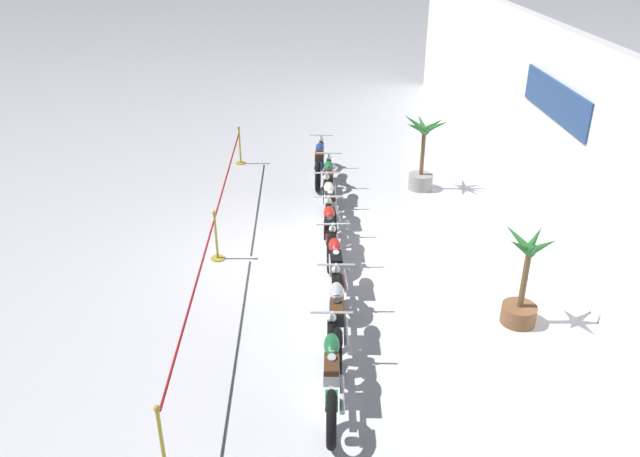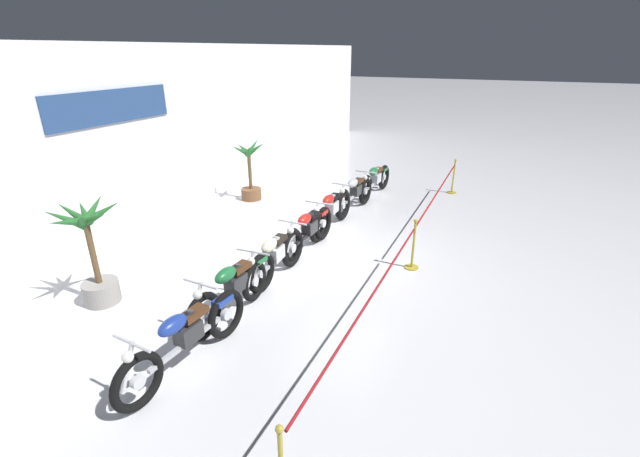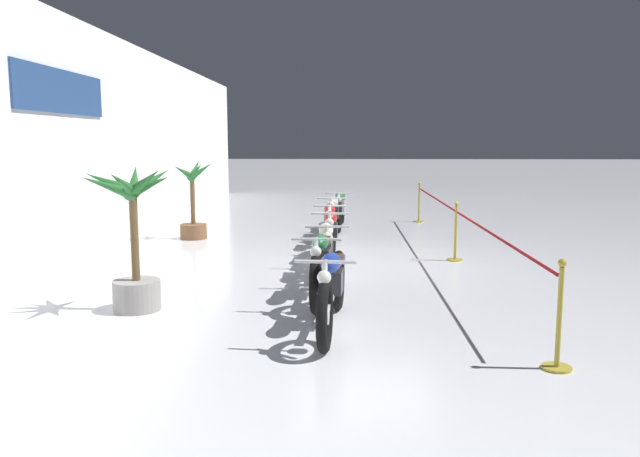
% 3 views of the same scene
% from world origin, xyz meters
% --- Properties ---
extents(ground_plane, '(120.00, 120.00, 0.00)m').
position_xyz_m(ground_plane, '(0.00, 0.00, 0.00)').
color(ground_plane, silver).
extents(back_wall, '(28.00, 0.29, 4.20)m').
position_xyz_m(back_wall, '(-0.00, 5.12, 2.10)').
color(back_wall, white).
rests_on(back_wall, ground).
extents(motorcycle_blue_0, '(2.37, 0.62, 0.96)m').
position_xyz_m(motorcycle_blue_0, '(-4.06, 0.55, 0.48)').
color(motorcycle_blue_0, black).
rests_on(motorcycle_blue_0, ground).
extents(motorcycle_green_1, '(2.28, 0.62, 0.96)m').
position_xyz_m(motorcycle_green_1, '(-2.70, 0.72, 0.48)').
color(motorcycle_green_1, black).
rests_on(motorcycle_green_1, ground).
extents(motorcycle_cream_2, '(2.28, 0.62, 0.94)m').
position_xyz_m(motorcycle_cream_2, '(-1.44, 0.69, 0.47)').
color(motorcycle_cream_2, black).
rests_on(motorcycle_cream_2, ground).
extents(motorcycle_red_3, '(2.23, 0.62, 0.97)m').
position_xyz_m(motorcycle_red_3, '(-0.09, 0.63, 0.48)').
color(motorcycle_red_3, black).
rests_on(motorcycle_red_3, ground).
extents(motorcycle_red_4, '(2.40, 0.62, 0.96)m').
position_xyz_m(motorcycle_red_4, '(1.27, 0.68, 0.47)').
color(motorcycle_red_4, black).
rests_on(motorcycle_red_4, ground).
extents(motorcycle_silver_5, '(2.41, 0.62, 0.96)m').
position_xyz_m(motorcycle_silver_5, '(2.79, 0.62, 0.47)').
color(motorcycle_silver_5, black).
rests_on(motorcycle_silver_5, ground).
extents(motorcycle_green_6, '(2.34, 0.62, 0.95)m').
position_xyz_m(motorcycle_green_6, '(4.14, 0.48, 0.47)').
color(motorcycle_green_6, black).
rests_on(motorcycle_green_6, ground).
extents(potted_palm_left_of_row, '(1.17, 1.11, 1.88)m').
position_xyz_m(potted_palm_left_of_row, '(-3.36, 3.03, 0.88)').
color(potted_palm_left_of_row, gray).
rests_on(potted_palm_left_of_row, ground).
extents(potted_palm_right_of_row, '(0.94, 0.86, 1.76)m').
position_xyz_m(potted_palm_right_of_row, '(2.38, 3.66, 0.69)').
color(potted_palm_right_of_row, brown).
rests_on(potted_palm_right_of_row, ground).
extents(stanchion_far_left, '(10.66, 0.28, 1.05)m').
position_xyz_m(stanchion_far_left, '(-1.36, -1.58, 0.74)').
color(stanchion_far_left, gold).
rests_on(stanchion_far_left, ground).
extents(stanchion_mid_left, '(0.28, 0.28, 1.05)m').
position_xyz_m(stanchion_mid_left, '(0.08, -1.58, 0.36)').
color(stanchion_mid_left, gold).
rests_on(stanchion_mid_left, ground).
extents(stanchion_mid_right, '(0.28, 0.28, 1.05)m').
position_xyz_m(stanchion_mid_right, '(5.38, -1.58, 0.36)').
color(stanchion_mid_right, gold).
rests_on(stanchion_mid_right, ground).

